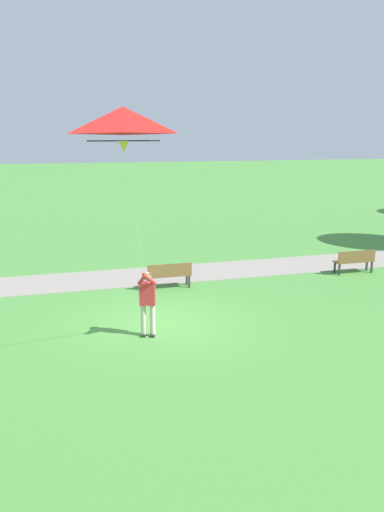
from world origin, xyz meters
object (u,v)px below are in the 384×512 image
(park_bench_near_walkway, at_px, (169,274))
(park_bench_far_walkway, at_px, (355,260))
(flying_kite, at_px, (123,131))
(person_kite_flyer, at_px, (147,298))

(park_bench_near_walkway, xyz_separation_m, park_bench_far_walkway, (-0.64, 6.97, 0.00))
(flying_kite, bearing_deg, park_bench_near_walkway, 164.50)
(person_kite_flyer, relative_size, park_bench_near_walkway, 1.19)
(park_bench_far_walkway, bearing_deg, flying_kite, -50.94)
(person_kite_flyer, relative_size, flying_kite, 0.47)
(park_bench_far_walkway, bearing_deg, person_kite_flyer, -59.69)
(flying_kite, height_order, park_bench_near_walkway, flying_kite)
(park_bench_near_walkway, relative_size, park_bench_far_walkway, 1.00)
(person_kite_flyer, relative_size, park_bench_far_walkway, 1.19)
(park_bench_near_walkway, bearing_deg, person_kite_flyer, -15.63)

